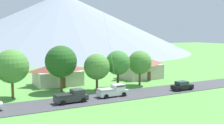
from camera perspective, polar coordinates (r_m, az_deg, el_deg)
The scene contains 12 objects.
road_strip at distance 44.56m, azimuth -11.39°, elevation -8.32°, with size 160.00×7.20×0.08m, color #424247.
mountain_west_ridge at distance 158.22m, azimuth -10.01°, elevation 7.92°, with size 138.05×138.05×32.00m, color gray.
house_leftmost at distance 67.15m, azimuth 5.90°, elevation -1.02°, with size 9.46×7.18×5.19m.
house_right_center at distance 59.82m, azimuth -11.01°, elevation -2.28°, with size 9.82×7.75×4.63m.
tree_near_left at distance 52.39m, azimuth -3.11°, elevation -0.97°, with size 4.89×4.89×7.04m.
tree_left_of_center at distance 58.00m, azimuth 5.69°, elevation -0.09°, with size 4.88×4.88×7.24m.
tree_center at distance 49.20m, azimuth -19.74°, elevation -0.84°, with size 5.64×5.64×8.23m.
tree_near_right at distance 52.31m, azimuth -10.33°, elevation 0.10°, with size 5.89×5.89×8.60m.
tree_far_right at distance 54.91m, azimuth 1.21°, elevation -0.16°, with size 4.83×4.83×7.46m.
parked_car_black_west_end at distance 54.92m, azimuth 14.08°, elevation -4.74°, with size 4.23×2.13×1.68m.
pickup_truck_charcoal_west_side at distance 44.58m, azimuth -8.17°, elevation -6.91°, with size 5.28×2.49×1.99m.
pickup_truck_white_east_side at distance 48.14m, azimuth 0.23°, elevation -5.86°, with size 5.20×2.32×1.99m.
Camera 1 is at (-12.44, -11.55, 11.17)m, focal length 44.92 mm.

